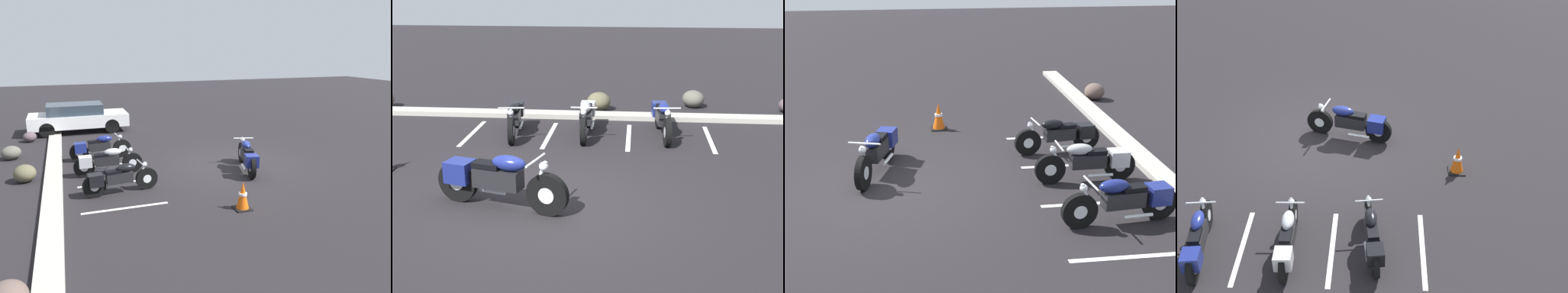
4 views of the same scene
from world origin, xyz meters
TOP-DOWN VIEW (x-y plane):
  - ground at (0.00, 0.00)m, footprint 60.00×60.00m
  - motorcycle_navy_featured at (-0.76, -0.17)m, footprint 2.25×0.91m
  - parked_bike_0 at (-1.35, 3.94)m, footprint 0.62×2.03m
  - parked_bike_1 at (0.32, 4.08)m, footprint 0.58×2.07m
  - parked_bike_2 at (2.07, 4.14)m, footprint 0.60×2.10m
  - traffic_cone at (-3.33, 1.24)m, footprint 0.40×0.40m
  - stall_line_0 at (-2.37, 3.90)m, footprint 0.10×2.10m
  - stall_line_1 at (-0.53, 3.90)m, footprint 0.10×2.10m
  - stall_line_2 at (1.31, 3.90)m, footprint 0.10×2.10m

SIDE VIEW (x-z plane):
  - ground at x=0.00m, z-range 0.00..0.00m
  - stall_line_0 at x=-2.37m, z-range 0.00..0.00m
  - stall_line_1 at x=-0.53m, z-range 0.00..0.00m
  - stall_line_2 at x=1.31m, z-range 0.00..0.00m
  - traffic_cone at x=-3.33m, z-range -0.02..0.68m
  - parked_bike_0 at x=-1.35m, z-range 0.03..0.82m
  - parked_bike_1 at x=0.32m, z-range 0.03..0.84m
  - parked_bike_2 at x=2.07m, z-range 0.03..0.85m
  - motorcycle_navy_featured at x=-0.76m, z-range 0.03..0.93m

